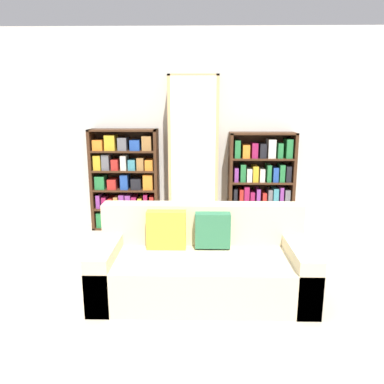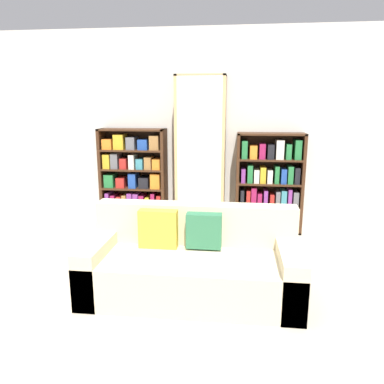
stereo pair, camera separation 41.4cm
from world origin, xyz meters
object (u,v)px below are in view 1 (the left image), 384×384
Objects in this scene: bookshelf_left at (125,181)px; wine_bottle at (242,230)px; display_cabinet at (193,155)px; couch at (202,264)px; bookshelf_right at (261,183)px.

wine_bottle is at bearing -17.93° from bookshelf_left.
wine_bottle is (1.57, -0.51, -0.53)m from bookshelf_left.
display_cabinet reaches higher than wine_bottle.
couch is at bearing -60.71° from bookshelf_left.
bookshelf_right is at bearing 0.01° from bookshelf_left.
bookshelf_left is at bearing 162.07° from wine_bottle.
couch is 1.39× the size of bookshelf_left.
wine_bottle is at bearing 69.08° from couch.
couch is 5.57× the size of wine_bottle.
display_cabinet is 1.20m from wine_bottle.
display_cabinet reaches higher than couch.
bookshelf_right is at bearing 0.97° from display_cabinet.
wine_bottle is at bearing -38.11° from display_cabinet.
couch is 1.47m from wine_bottle.
bookshelf_right reaches higher than wine_bottle.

